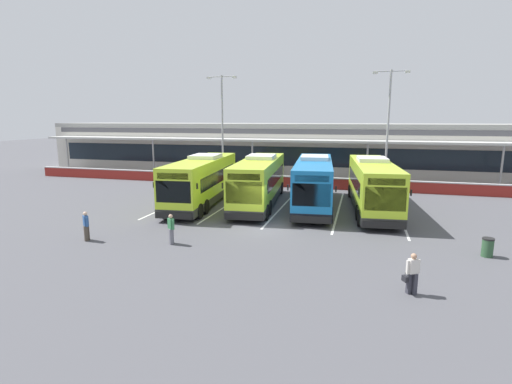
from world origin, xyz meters
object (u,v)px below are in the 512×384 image
object	(u,v)px
coach_bus_centre	(314,183)
coach_bus_leftmost	(202,181)
coach_bus_left_centre	(259,182)
lamp_post_centre	(388,122)
lamp_post_west	(222,122)
coach_bus_right_centre	(372,186)
litter_bin	(488,247)
pedestrian_child	(86,225)
pedestrian_in_dark_coat	(171,228)
pedestrian_with_handbag	(412,273)

from	to	relation	value
coach_bus_centre	coach_bus_leftmost	bearing A→B (deg)	-171.30
coach_bus_left_centre	lamp_post_centre	world-z (taller)	lamp_post_centre
lamp_post_west	coach_bus_right_centre	bearing A→B (deg)	-33.19
coach_bus_left_centre	litter_bin	distance (m)	16.04
pedestrian_child	litter_bin	size ratio (longest dim) A/B	1.74
coach_bus_centre	lamp_post_west	size ratio (longest dim) A/B	1.12
lamp_post_west	lamp_post_centre	distance (m)	16.52
coach_bus_leftmost	pedestrian_in_dark_coat	bearing A→B (deg)	-76.50
coach_bus_leftmost	pedestrian_in_dark_coat	distance (m)	10.04
litter_bin	coach_bus_centre	bearing A→B (deg)	137.36
coach_bus_left_centre	lamp_post_centre	size ratio (longest dim) A/B	1.12
coach_bus_left_centre	coach_bus_centre	xyz separation A→B (m)	(4.15, 0.40, 0.00)
coach_bus_right_centre	lamp_post_centre	bearing A→B (deg)	81.92
pedestrian_in_dark_coat	lamp_post_centre	distance (m)	24.38
pedestrian_in_dark_coat	lamp_post_west	distance (m)	22.07
coach_bus_right_centre	pedestrian_in_dark_coat	xyz separation A→B (m)	(-10.42, -10.96, -0.91)
coach_bus_leftmost	coach_bus_centre	distance (m)	8.61
coach_bus_left_centre	coach_bus_right_centre	bearing A→B (deg)	2.31
coach_bus_centre	litter_bin	bearing A→B (deg)	-42.64
coach_bus_leftmost	pedestrian_in_dark_coat	size ratio (longest dim) A/B	7.62
coach_bus_centre	litter_bin	xyz separation A→B (m)	(9.49, -8.74, -1.32)
lamp_post_west	coach_bus_leftmost	bearing A→B (deg)	-77.90
coach_bus_leftmost	lamp_post_centre	distance (m)	18.41
coach_bus_leftmost	coach_bus_right_centre	distance (m)	12.81
pedestrian_with_handbag	coach_bus_leftmost	bearing A→B (deg)	137.56
lamp_post_west	pedestrian_with_handbag	bearing A→B (deg)	-55.64
coach_bus_right_centre	lamp_post_west	xyz separation A→B (m)	(-15.14, 9.91, 4.50)
coach_bus_centre	litter_bin	world-z (taller)	coach_bus_centre
coach_bus_leftmost	coach_bus_centre	bearing A→B (deg)	8.70
litter_bin	pedestrian_with_handbag	bearing A→B (deg)	-127.08
pedestrian_child	pedestrian_in_dark_coat	bearing A→B (deg)	8.35
coach_bus_centre	lamp_post_centre	bearing A→B (deg)	59.69
coach_bus_centre	lamp_post_centre	size ratio (longest dim) A/B	1.12
lamp_post_west	coach_bus_left_centre	bearing A→B (deg)	-56.62
coach_bus_left_centre	coach_bus_centre	world-z (taller)	same
coach_bus_leftmost	lamp_post_centre	xyz separation A→B (m)	(14.13, 10.92, 4.50)
litter_bin	pedestrian_child	bearing A→B (deg)	-171.67
coach_bus_centre	coach_bus_right_centre	bearing A→B (deg)	-0.85
pedestrian_in_dark_coat	litter_bin	distance (m)	15.83
lamp_post_centre	coach_bus_right_centre	bearing A→B (deg)	-98.08
pedestrian_with_handbag	pedestrian_child	xyz separation A→B (m)	(-16.38, 2.35, 0.02)
coach_bus_leftmost	pedestrian_with_handbag	world-z (taller)	coach_bus_leftmost
coach_bus_left_centre	pedestrian_child	xyz separation A→B (m)	(-6.78, -11.32, -0.91)
coach_bus_left_centre	coach_bus_centre	size ratio (longest dim) A/B	1.00
coach_bus_right_centre	pedestrian_child	bearing A→B (deg)	-142.45
pedestrian_child	lamp_post_centre	size ratio (longest dim) A/B	0.15
coach_bus_leftmost	lamp_post_centre	bearing A→B (deg)	37.70
coach_bus_centre	pedestrian_with_handbag	bearing A→B (deg)	-68.80
coach_bus_centre	pedestrian_with_handbag	xyz separation A→B (m)	(5.46, -14.07, -0.93)
lamp_post_west	lamp_post_centre	world-z (taller)	same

